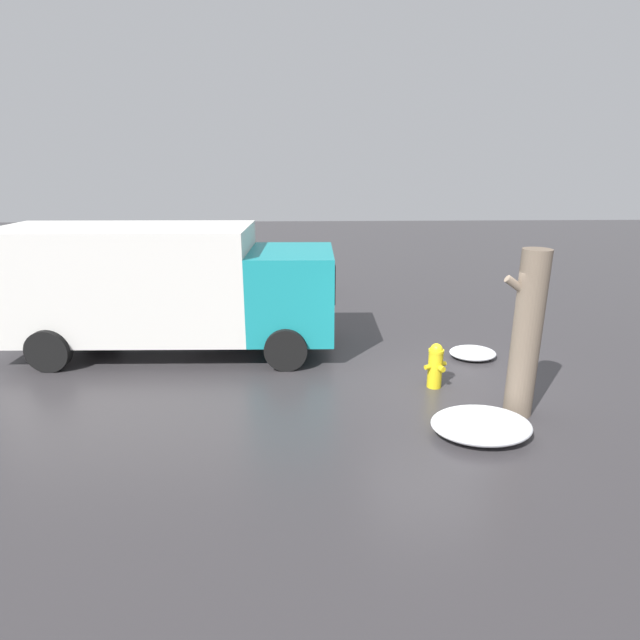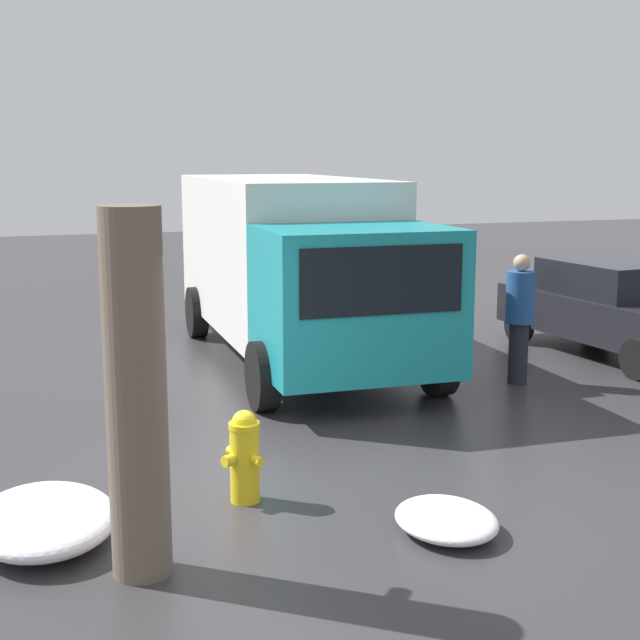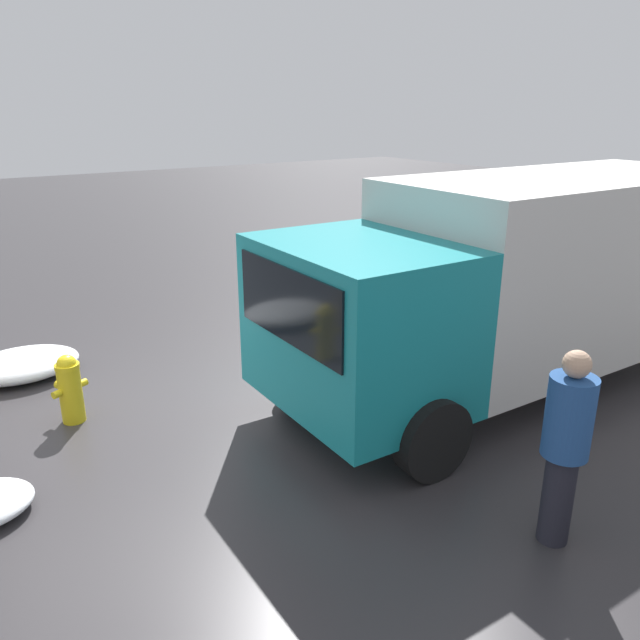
{
  "view_description": "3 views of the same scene",
  "coord_description": "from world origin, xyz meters",
  "px_view_note": "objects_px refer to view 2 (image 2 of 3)",
  "views": [
    {
      "loc": [
        2.55,
        8.79,
        4.13
      ],
      "look_at": [
        2.18,
        -1.17,
        1.02
      ],
      "focal_mm": 28.0,
      "sensor_mm": 36.0,
      "label": 1
    },
    {
      "loc": [
        -7.77,
        1.92,
        3.23
      ],
      "look_at": [
        2.89,
        -1.74,
        1.13
      ],
      "focal_mm": 50.0,
      "sensor_mm": 36.0,
      "label": 2
    },
    {
      "loc": [
        -1.37,
        -7.51,
        3.76
      ],
      "look_at": [
        3.17,
        -0.83,
        0.96
      ],
      "focal_mm": 35.0,
      "sensor_mm": 36.0,
      "label": 3
    }
  ],
  "objects_px": {
    "tree_trunk": "(136,394)",
    "parked_car": "(615,308)",
    "pedestrian": "(520,314)",
    "fire_hydrant": "(244,455)",
    "delivery_truck": "(295,261)"
  },
  "relations": [
    {
      "from": "tree_trunk",
      "to": "parked_car",
      "type": "height_order",
      "value": "tree_trunk"
    },
    {
      "from": "tree_trunk",
      "to": "parked_car",
      "type": "distance_m",
      "value": 9.99
    },
    {
      "from": "tree_trunk",
      "to": "pedestrian",
      "type": "distance_m",
      "value": 7.27
    },
    {
      "from": "fire_hydrant",
      "to": "delivery_truck",
      "type": "xyz_separation_m",
      "value": [
        5.65,
        -2.26,
        1.11
      ]
    },
    {
      "from": "pedestrian",
      "to": "parked_car",
      "type": "bearing_deg",
      "value": -150.54
    },
    {
      "from": "parked_car",
      "to": "delivery_truck",
      "type": "bearing_deg",
      "value": -21.44
    },
    {
      "from": "pedestrian",
      "to": "parked_car",
      "type": "xyz_separation_m",
      "value": [
        1.15,
        -2.49,
        -0.24
      ]
    },
    {
      "from": "fire_hydrant",
      "to": "delivery_truck",
      "type": "distance_m",
      "value": 6.19
    },
    {
      "from": "delivery_truck",
      "to": "parked_car",
      "type": "height_order",
      "value": "delivery_truck"
    },
    {
      "from": "pedestrian",
      "to": "parked_car",
      "type": "distance_m",
      "value": 2.76
    },
    {
      "from": "tree_trunk",
      "to": "delivery_truck",
      "type": "height_order",
      "value": "tree_trunk"
    },
    {
      "from": "delivery_truck",
      "to": "pedestrian",
      "type": "relative_size",
      "value": 3.98
    },
    {
      "from": "fire_hydrant",
      "to": "delivery_truck",
      "type": "relative_size",
      "value": 0.12
    },
    {
      "from": "delivery_truck",
      "to": "tree_trunk",
      "type": "bearing_deg",
      "value": 65.03
    },
    {
      "from": "tree_trunk",
      "to": "delivery_truck",
      "type": "distance_m",
      "value": 7.61
    }
  ]
}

